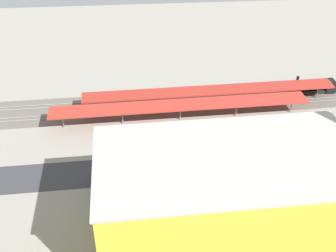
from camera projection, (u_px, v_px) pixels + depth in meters
ground_plane at (203, 149)px, 95.65m from camera, size 204.18×204.18×0.00m
rail_bed at (191, 103)px, 112.33m from camera, size 127.97×17.49×0.01m
street_asphalt at (207, 164)px, 91.31m from camera, size 127.83×13.04×0.01m
track_rails at (191, 102)px, 112.22m from camera, size 127.55×11.06×0.12m
platform_canopy_near at (180, 105)px, 103.34m from camera, size 64.05×7.50×4.49m
platform_canopy_far at (210, 90)px, 109.21m from camera, size 66.18×7.06×4.54m
locomotive at (314, 86)px, 116.01m from camera, size 13.69×3.35×5.26m
parked_car_1 at (330, 145)px, 95.70m from camera, size 4.52×2.18×1.80m
parked_car_2 at (296, 146)px, 95.41m from camera, size 4.82×1.96×1.84m
parked_car_3 at (264, 151)px, 94.21m from camera, size 4.64×2.20×1.53m
parked_car_4 at (234, 150)px, 94.25m from camera, size 4.69×1.90×1.61m
parked_car_5 at (198, 152)px, 93.64m from camera, size 4.72×1.86×1.82m
parked_car_6 at (164, 154)px, 92.91m from camera, size 4.30×2.02×1.86m
construction_building at (225, 202)px, 69.25m from camera, size 41.73×22.17×18.18m
construction_roof_slab at (230, 158)px, 63.97m from camera, size 42.35×22.79×0.40m
box_truck_0 at (131, 172)px, 86.42m from camera, size 9.36×2.75×3.67m
box_truck_1 at (215, 170)px, 86.98m from camera, size 8.76×2.78×3.58m
street_tree_0 at (112, 163)px, 83.50m from camera, size 4.40×4.40×7.44m
street_tree_1 at (260, 160)px, 84.40m from camera, size 5.54×5.54×8.00m
street_tree_3 at (107, 169)px, 82.75m from camera, size 5.56×5.56×7.53m
traffic_light at (219, 134)px, 93.20m from camera, size 0.50×0.36×6.39m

